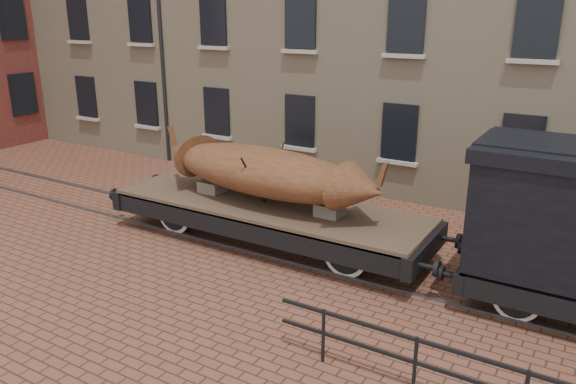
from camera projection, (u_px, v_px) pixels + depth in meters
The scene contains 4 objects.
ground at pixel (287, 248), 14.19m from camera, with size 90.00×90.00×0.00m, color brown.
rail_track at pixel (287, 247), 14.18m from camera, with size 30.00×1.52×0.06m.
flatcar_wagon at pixel (268, 211), 14.20m from camera, with size 9.30×2.52×1.40m.
iron_boat at pixel (264, 171), 13.92m from camera, with size 6.69×2.32×1.60m.
Camera 1 is at (6.74, -11.17, 5.75)m, focal length 35.00 mm.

